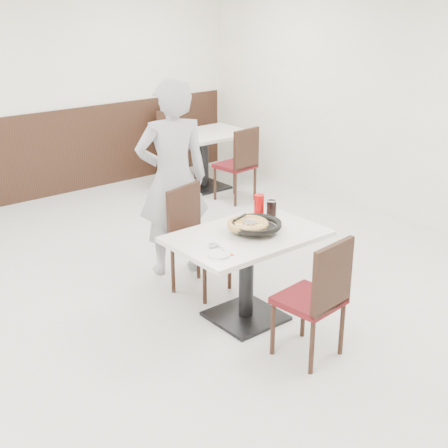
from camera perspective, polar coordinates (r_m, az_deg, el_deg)
floor at (r=5.56m, az=-2.36°, el=-6.70°), size 7.00×7.00×0.00m
wall_back at (r=8.10m, az=-17.76°, el=11.67°), size 6.00×0.04×2.80m
wall_right at (r=7.21m, az=17.33°, el=10.66°), size 0.04×7.00×2.80m
wainscot_back at (r=8.25m, az=-17.05°, el=5.84°), size 5.90×0.03×1.10m
main_table at (r=5.07m, az=2.04°, el=-4.86°), size 1.26×0.89×0.75m
chair_near at (r=4.58m, az=7.78°, el=-6.65°), size 0.46×0.46×0.95m
chair_far at (r=5.48m, az=-2.11°, el=-1.63°), size 0.51×0.51×0.95m
trivet at (r=4.92m, az=2.95°, el=-0.67°), size 0.14×0.14×0.04m
pizza_pan at (r=4.93m, az=2.93°, el=-0.32°), size 0.35×0.35×0.01m
pizza at (r=4.92m, az=2.18°, el=-0.15°), size 0.34×0.34×0.02m
pizza_server at (r=4.90m, az=2.39°, el=0.20°), size 0.09×0.11×0.00m
napkin at (r=4.53m, az=-0.60°, el=-2.85°), size 0.17×0.17×0.00m
side_plate at (r=4.53m, az=-0.48°, el=-2.77°), size 0.18×0.18×0.01m
fork at (r=4.62m, az=-0.32°, el=-2.17°), size 0.06×0.15×0.00m
cola_glass at (r=5.30m, az=4.37°, el=1.46°), size 0.09×0.09×0.13m
red_cup at (r=5.36m, az=3.23°, el=1.86°), size 0.09×0.09×0.16m
diner_person at (r=5.74m, az=-4.72°, el=4.12°), size 0.78×0.65×1.84m
bg_table_right at (r=8.40m, az=-1.83°, el=5.79°), size 1.25×0.87×0.75m
bg_chair_right_near at (r=7.88m, az=1.02°, el=5.52°), size 0.46×0.46×0.95m
bg_chair_right_far at (r=8.83m, az=-4.32°, el=7.18°), size 0.42×0.42×0.95m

